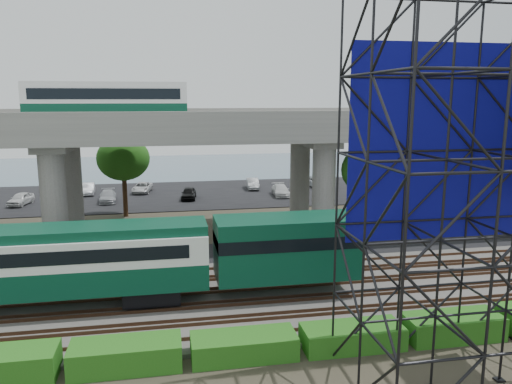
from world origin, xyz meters
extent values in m
plane|color=#474233|center=(0.00, 0.00, 0.00)|extent=(140.00, 140.00, 0.00)
cube|color=slate|center=(0.00, 2.00, 0.10)|extent=(90.00, 12.00, 0.20)
cube|color=black|center=(0.00, 10.50, 0.04)|extent=(90.00, 5.00, 0.08)
cube|color=black|center=(0.00, 34.00, 0.04)|extent=(90.00, 18.00, 0.08)
cube|color=#43636F|center=(0.00, 56.00, 0.01)|extent=(140.00, 40.00, 0.03)
cube|color=#472D1E|center=(0.00, -2.72, 0.28)|extent=(90.00, 0.08, 0.16)
cube|color=#472D1E|center=(0.00, -1.28, 0.28)|extent=(90.00, 0.08, 0.16)
cube|color=#472D1E|center=(0.00, -0.72, 0.28)|extent=(90.00, 0.08, 0.16)
cube|color=#472D1E|center=(0.00, 0.72, 0.28)|extent=(90.00, 0.08, 0.16)
cube|color=#472D1E|center=(0.00, 1.28, 0.28)|extent=(90.00, 0.08, 0.16)
cube|color=#472D1E|center=(0.00, 2.72, 0.28)|extent=(90.00, 0.08, 0.16)
cube|color=#472D1E|center=(0.00, 3.28, 0.28)|extent=(90.00, 0.08, 0.16)
cube|color=#472D1E|center=(0.00, 4.72, 0.28)|extent=(90.00, 0.08, 0.16)
cube|color=#472D1E|center=(0.00, 5.28, 0.28)|extent=(90.00, 0.08, 0.16)
cube|color=#472D1E|center=(0.00, 6.72, 0.28)|extent=(90.00, 0.08, 0.16)
cube|color=black|center=(-3.06, 2.00, 0.81)|extent=(3.00, 2.20, 0.90)
cube|color=#09402B|center=(-9.56, 2.00, 1.96)|extent=(19.00, 3.00, 1.40)
cube|color=white|center=(-9.56, 2.00, 3.41)|extent=(19.00, 3.00, 1.50)
cube|color=#09402B|center=(-9.56, 2.00, 4.41)|extent=(19.00, 2.60, 0.50)
cube|color=black|center=(-8.56, 2.00, 3.46)|extent=(15.00, 3.06, 0.70)
cube|color=#09402B|center=(4.44, 2.00, 2.96)|extent=(8.00, 3.00, 3.40)
cube|color=#9E9B93|center=(0.00, 16.00, 8.60)|extent=(80.00, 12.00, 1.20)
cube|color=#9E9B93|center=(0.00, 10.25, 9.75)|extent=(80.00, 0.50, 1.10)
cube|color=#9E9B93|center=(0.00, 21.75, 9.75)|extent=(80.00, 0.50, 1.10)
cylinder|color=#9E9B93|center=(-10.00, 12.50, 4.00)|extent=(1.80, 1.80, 8.00)
cylinder|color=#9E9B93|center=(-10.00, 19.50, 4.00)|extent=(1.80, 1.80, 8.00)
cube|color=#9E9B93|center=(-10.00, 16.00, 7.70)|extent=(2.40, 9.00, 0.60)
cylinder|color=#9E9B93|center=(10.00, 12.50, 4.00)|extent=(1.80, 1.80, 8.00)
cylinder|color=#9E9B93|center=(10.00, 19.50, 4.00)|extent=(1.80, 1.80, 8.00)
cube|color=#9E9B93|center=(10.00, 16.00, 7.70)|extent=(2.40, 9.00, 0.60)
cylinder|color=#9E9B93|center=(28.00, 19.50, 4.00)|extent=(1.80, 1.80, 8.00)
cube|color=#9E9B93|center=(28.00, 16.00, 7.70)|extent=(2.40, 9.00, 0.60)
cube|color=black|center=(-6.31, 16.00, 9.55)|extent=(12.00, 2.50, 0.70)
cube|color=#09402B|center=(-6.31, 16.00, 10.35)|extent=(12.00, 2.50, 0.90)
cube|color=white|center=(-6.31, 16.00, 11.45)|extent=(12.00, 2.50, 1.30)
cube|color=black|center=(-6.31, 16.00, 11.50)|extent=(11.00, 2.56, 0.80)
cube|color=white|center=(-6.31, 16.00, 12.25)|extent=(12.00, 2.40, 0.30)
cube|color=#0B0B79|center=(9.31, -4.95, 9.30)|extent=(8.10, 0.08, 8.25)
cube|color=black|center=(9.31, -8.00, 0.04)|extent=(9.36, 6.36, 0.08)
cube|color=#1D6016|center=(-4.00, -4.30, 0.58)|extent=(4.60, 1.80, 1.15)
cube|color=#1D6016|center=(1.00, -4.30, 0.52)|extent=(4.60, 1.80, 1.03)
cube|color=#1D6016|center=(6.00, -4.30, 0.51)|extent=(4.60, 1.80, 1.01)
cube|color=#1D6016|center=(11.00, -4.30, 0.56)|extent=(4.60, 1.80, 1.12)
cylinder|color=#382314|center=(14.00, 12.50, 2.40)|extent=(0.44, 0.44, 4.80)
ellipsoid|color=#1D6016|center=(14.00, 12.50, 5.60)|extent=(4.94, 4.94, 4.18)
cylinder|color=#382314|center=(-6.00, 24.00, 2.40)|extent=(0.44, 0.44, 4.80)
ellipsoid|color=#1D6016|center=(-6.00, 24.00, 5.60)|extent=(4.94, 4.94, 4.18)
imported|color=black|center=(-9.32, 10.58, 0.81)|extent=(5.53, 3.14, 1.46)
imported|color=silver|center=(-17.28, 31.00, 0.73)|extent=(2.29, 4.06, 1.30)
imported|color=#B2B5BB|center=(-11.13, 36.00, 0.72)|extent=(1.64, 3.99, 1.28)
imported|color=#A0A2A8|center=(-8.39, 31.00, 0.70)|extent=(2.03, 4.35, 1.23)
imported|color=beige|center=(-4.93, 36.00, 0.67)|extent=(2.58, 4.48, 1.17)
imported|color=black|center=(0.36, 31.00, 0.73)|extent=(1.98, 4.00, 1.31)
imported|color=#93969A|center=(8.52, 36.00, 0.73)|extent=(1.74, 4.06, 1.30)
imported|color=silver|center=(10.93, 31.00, 0.71)|extent=(2.03, 4.44, 1.26)
imported|color=#ADB1B5|center=(16.91, 36.00, 0.74)|extent=(2.78, 4.98, 1.32)
camera|label=1|loc=(-2.12, -24.23, 11.17)|focal=35.00mm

